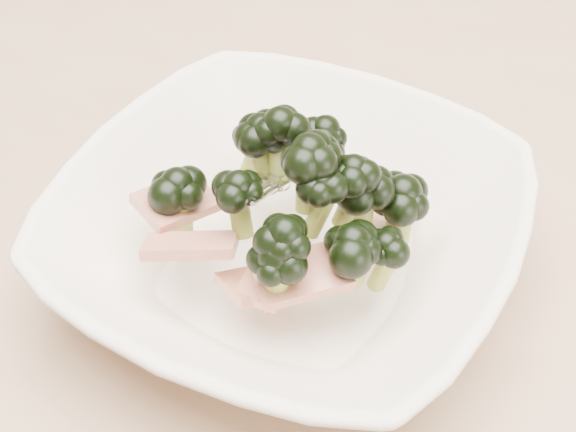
% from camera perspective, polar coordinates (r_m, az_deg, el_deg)
% --- Properties ---
extents(dining_table, '(1.20, 0.80, 0.75)m').
position_cam_1_polar(dining_table, '(0.64, 2.19, -6.55)').
color(dining_table, tan).
rests_on(dining_table, ground).
extents(broccoli_dish, '(0.29, 0.29, 0.12)m').
position_cam_1_polar(broccoli_dish, '(0.50, 0.11, -0.81)').
color(broccoli_dish, silver).
rests_on(broccoli_dish, dining_table).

